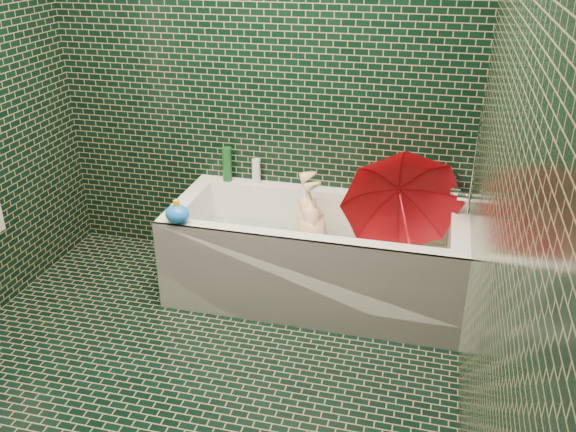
% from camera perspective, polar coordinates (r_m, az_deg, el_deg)
% --- Properties ---
extents(floor, '(2.80, 2.80, 0.00)m').
position_cam_1_polar(floor, '(3.10, -10.09, -15.92)').
color(floor, black).
rests_on(floor, ground).
extents(wall_back, '(2.80, 0.00, 2.80)m').
position_cam_1_polar(wall_back, '(3.72, -2.80, 13.42)').
color(wall_back, black).
rests_on(wall_back, floor).
extents(wall_right, '(0.00, 2.80, 2.80)m').
position_cam_1_polar(wall_right, '(2.23, 19.33, 3.56)').
color(wall_right, black).
rests_on(wall_right, floor).
extents(bathtub, '(1.70, 0.75, 0.55)m').
position_cam_1_polar(bathtub, '(3.64, 2.57, -4.50)').
color(bathtub, white).
rests_on(bathtub, floor).
extents(bath_mat, '(1.35, 0.47, 0.01)m').
position_cam_1_polar(bath_mat, '(3.68, 2.61, -5.11)').
color(bath_mat, '#4EBF26').
rests_on(bath_mat, bathtub).
extents(water, '(1.48, 0.53, 0.00)m').
position_cam_1_polar(water, '(3.61, 2.65, -3.15)').
color(water, silver).
rests_on(water, bathtub).
extents(faucet, '(0.18, 0.19, 0.55)m').
position_cam_1_polar(faucet, '(3.35, 16.57, 2.36)').
color(faucet, silver).
rests_on(faucet, wall_right).
extents(child, '(0.94, 0.57, 0.32)m').
position_cam_1_polar(child, '(3.63, 2.74, -2.75)').
color(child, beige).
rests_on(child, bathtub).
extents(umbrella, '(0.94, 0.85, 0.90)m').
position_cam_1_polar(umbrella, '(3.41, 10.79, 0.07)').
color(umbrella, red).
rests_on(umbrella, bathtub).
extents(soap_bottle_a, '(0.14, 0.14, 0.27)m').
position_cam_1_polar(soap_bottle_a, '(3.75, 14.19, 1.48)').
color(soap_bottle_a, white).
rests_on(soap_bottle_a, bathtub).
extents(soap_bottle_b, '(0.10, 0.10, 0.17)m').
position_cam_1_polar(soap_bottle_b, '(3.74, 15.00, 1.33)').
color(soap_bottle_b, '#4C1C69').
rests_on(soap_bottle_b, bathtub).
extents(soap_bottle_c, '(0.18, 0.18, 0.19)m').
position_cam_1_polar(soap_bottle_c, '(3.72, 13.02, 1.41)').
color(soap_bottle_c, '#154C1F').
rests_on(soap_bottle_c, bathtub).
extents(bottle_right_tall, '(0.07, 0.07, 0.24)m').
position_cam_1_polar(bottle_right_tall, '(3.66, 12.57, 3.03)').
color(bottle_right_tall, '#154C1F').
rests_on(bottle_right_tall, bathtub).
extents(bottle_right_pump, '(0.06, 0.06, 0.19)m').
position_cam_1_polar(bottle_right_pump, '(3.68, 15.17, 2.49)').
color(bottle_right_pump, silver).
rests_on(bottle_right_pump, bathtub).
extents(bottle_left_tall, '(0.07, 0.07, 0.22)m').
position_cam_1_polar(bottle_left_tall, '(3.90, -5.72, 4.83)').
color(bottle_left_tall, '#154C1F').
rests_on(bottle_left_tall, bathtub).
extents(bottle_left_short, '(0.06, 0.06, 0.16)m').
position_cam_1_polar(bottle_left_short, '(3.86, -2.99, 4.22)').
color(bottle_left_short, white).
rests_on(bottle_left_short, bathtub).
extents(rubber_duck, '(0.12, 0.08, 0.10)m').
position_cam_1_polar(rubber_duck, '(3.73, 14.03, 2.10)').
color(rubber_duck, gold).
rests_on(rubber_duck, bathtub).
extents(bath_toy, '(0.16, 0.15, 0.13)m').
position_cam_1_polar(bath_toy, '(3.38, -10.32, 0.21)').
color(bath_toy, blue).
rests_on(bath_toy, bathtub).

